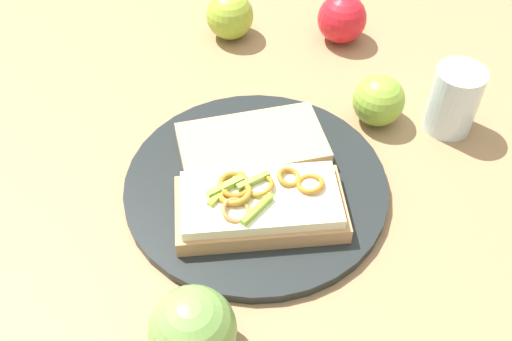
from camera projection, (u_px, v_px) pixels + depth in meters
The scene contains 9 objects.
ground_plane at pixel (256, 189), 0.74m from camera, with size 2.00×2.00×0.00m, color #96754D.
plate at pixel (256, 185), 0.73m from camera, with size 0.31×0.31×0.01m, color black.
sandwich at pixel (260, 205), 0.68m from camera, with size 0.14×0.21×0.05m.
bread_slice_side at pixel (252, 145), 0.75m from camera, with size 0.18×0.10×0.02m, color tan.
apple_0 at pixel (379, 100), 0.79m from camera, with size 0.07×0.07×0.07m, color #82AC36.
apple_1 at pixel (230, 16), 0.92m from camera, with size 0.07×0.07×0.07m, color #90AE32.
apple_2 at pixel (342, 19), 0.91m from camera, with size 0.07×0.07×0.07m, color red.
apple_3 at pixel (193, 330), 0.57m from camera, with size 0.08×0.08×0.08m, color #6E9F48.
drinking_glass at pixel (454, 100), 0.78m from camera, with size 0.06×0.06×0.09m, color silver.
Camera 1 is at (-0.45, 0.17, 0.56)m, focal length 42.87 mm.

